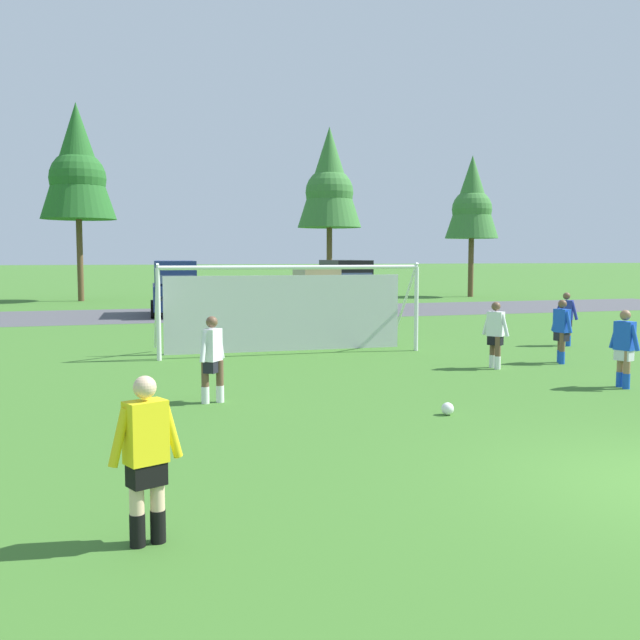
{
  "coord_description": "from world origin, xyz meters",
  "views": [
    {
      "loc": [
        -6.76,
        -6.81,
        2.77
      ],
      "look_at": [
        -1.32,
        11.06,
        1.1
      ],
      "focal_mm": 40.8,
      "sensor_mm": 36.0,
      "label": 1
    }
  ],
  "objects": [
    {
      "name": "referee",
      "position": [
        -6.37,
        0.15,
        0.82
      ],
      "size": [
        0.74,
        0.37,
        1.64
      ],
      "color": "beige",
      "rests_on": "ground"
    },
    {
      "name": "player_winger_left",
      "position": [
        3.7,
        5.73,
        0.82
      ],
      "size": [
        0.36,
        0.74,
        1.64
      ],
      "color": "#936B4C",
      "rests_on": "ground"
    },
    {
      "name": "ground_plane",
      "position": [
        0.0,
        15.0,
        0.0
      ],
      "size": [
        400.0,
        400.0,
        0.0
      ],
      "primitive_type": "plane",
      "color": "#3D7028"
    },
    {
      "name": "soccer_ball",
      "position": [
        -1.01,
        4.45,
        0.11
      ],
      "size": [
        0.22,
        0.22,
        0.22
      ],
      "color": "white",
      "rests_on": "ground"
    },
    {
      "name": "tree_mid_right",
      "position": [
        17.05,
        36.79,
        6.43
      ],
      "size": [
        3.51,
        3.51,
        9.36
      ],
      "color": "brown",
      "rests_on": "ground"
    },
    {
      "name": "player_striker_near",
      "position": [
        2.49,
        8.84,
        0.82
      ],
      "size": [
        0.45,
        0.68,
        1.64
      ],
      "color": "brown",
      "rests_on": "ground"
    },
    {
      "name": "parked_car_slot_center_left",
      "position": [
        3.39,
        27.06,
        1.11
      ],
      "size": [
        2.35,
        4.71,
        2.16
      ],
      "color": "tan",
      "rests_on": "ground"
    },
    {
      "name": "parked_car_slot_center",
      "position": [
        5.46,
        28.76,
        1.34
      ],
      "size": [
        2.42,
        4.91,
        2.52
      ],
      "color": "black",
      "rests_on": "ground"
    },
    {
      "name": "tree_mid_left",
      "position": [
        -7.83,
        39.55,
        8.15
      ],
      "size": [
        4.44,
        4.44,
        11.84
      ],
      "color": "brown",
      "rests_on": "ground"
    },
    {
      "name": "parking_lot_strip",
      "position": [
        0.0,
        27.67,
        0.0
      ],
      "size": [
        52.0,
        8.4,
        0.01
      ],
      "primitive_type": "cube",
      "color": "#4C4C51",
      "rests_on": "ground"
    },
    {
      "name": "player_trailing_back",
      "position": [
        -4.77,
        6.68,
        0.82
      ],
      "size": [
        0.57,
        0.59,
        1.64
      ],
      "color": "brown",
      "rests_on": "ground"
    },
    {
      "name": "soccer_goal",
      "position": [
        -1.61,
        13.33,
        1.29
      ],
      "size": [
        7.46,
        2.09,
        2.57
      ],
      "color": "white",
      "rests_on": "ground"
    },
    {
      "name": "player_defender_far",
      "position": [
        4.57,
        9.11,
        0.82
      ],
      "size": [
        0.33,
        0.75,
        1.64
      ],
      "color": "brown",
      "rests_on": "ground"
    },
    {
      "name": "parked_car_slot_far_left",
      "position": [
        -3.42,
        27.27,
        1.34
      ],
      "size": [
        2.43,
        4.92,
        2.52
      ],
      "color": "navy",
      "rests_on": "ground"
    },
    {
      "name": "tree_center_back",
      "position": [
        7.5,
        37.97,
        7.51
      ],
      "size": [
        4.1,
        4.1,
        10.92
      ],
      "color": "brown",
      "rests_on": "ground"
    },
    {
      "name": "parked_car_slot_left",
      "position": [
        -0.45,
        28.22,
        0.88
      ],
      "size": [
        2.15,
        4.26,
        1.72
      ],
      "color": "#194C2D",
      "rests_on": "ground"
    },
    {
      "name": "player_midfield_center",
      "position": [
        6.92,
        12.21,
        0.82
      ],
      "size": [
        0.52,
        0.64,
        1.64
      ],
      "color": "brown",
      "rests_on": "ground"
    }
  ]
}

